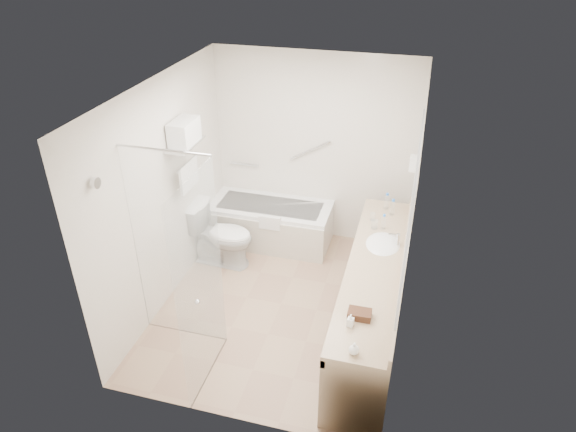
% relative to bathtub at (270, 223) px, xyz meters
% --- Properties ---
extents(floor, '(3.20, 3.20, 0.00)m').
position_rel_bathtub_xyz_m(floor, '(0.50, -1.24, -0.28)').
color(floor, '#A28164').
rests_on(floor, ground).
extents(ceiling, '(2.60, 3.20, 0.10)m').
position_rel_bathtub_xyz_m(ceiling, '(0.50, -1.24, 2.22)').
color(ceiling, white).
rests_on(ceiling, wall_back).
extents(wall_back, '(2.60, 0.10, 2.50)m').
position_rel_bathtub_xyz_m(wall_back, '(0.50, 0.36, 0.97)').
color(wall_back, beige).
rests_on(wall_back, ground).
extents(wall_front, '(2.60, 0.10, 2.50)m').
position_rel_bathtub_xyz_m(wall_front, '(0.50, -2.84, 0.97)').
color(wall_front, beige).
rests_on(wall_front, ground).
extents(wall_left, '(0.10, 3.20, 2.50)m').
position_rel_bathtub_xyz_m(wall_left, '(-0.80, -1.24, 0.97)').
color(wall_left, beige).
rests_on(wall_left, ground).
extents(wall_right, '(0.10, 3.20, 2.50)m').
position_rel_bathtub_xyz_m(wall_right, '(1.80, -1.24, 0.97)').
color(wall_right, beige).
rests_on(wall_right, ground).
extents(bathtub, '(1.60, 0.73, 0.59)m').
position_rel_bathtub_xyz_m(bathtub, '(0.00, 0.00, 0.00)').
color(bathtub, white).
rests_on(bathtub, floor).
extents(grab_bar_short, '(0.40, 0.03, 0.03)m').
position_rel_bathtub_xyz_m(grab_bar_short, '(-0.45, 0.32, 0.67)').
color(grab_bar_short, silver).
rests_on(grab_bar_short, wall_back).
extents(grab_bar_long, '(0.53, 0.03, 0.33)m').
position_rel_bathtub_xyz_m(grab_bar_long, '(0.45, 0.32, 0.97)').
color(grab_bar_long, silver).
rests_on(grab_bar_long, wall_back).
extents(shower_enclosure, '(0.96, 0.91, 2.11)m').
position_rel_bathtub_xyz_m(shower_enclosure, '(-0.13, -2.16, 0.79)').
color(shower_enclosure, silver).
rests_on(shower_enclosure, floor).
extents(towel_shelf, '(0.24, 0.55, 0.81)m').
position_rel_bathtub_xyz_m(towel_shelf, '(-0.67, -0.89, 1.48)').
color(towel_shelf, silver).
rests_on(towel_shelf, wall_left).
extents(vanity_counter, '(0.55, 2.70, 0.95)m').
position_rel_bathtub_xyz_m(vanity_counter, '(1.52, -1.39, 0.36)').
color(vanity_counter, tan).
rests_on(vanity_counter, floor).
extents(sink, '(0.40, 0.52, 0.14)m').
position_rel_bathtub_xyz_m(sink, '(1.55, -0.99, 0.54)').
color(sink, white).
rests_on(sink, vanity_counter).
extents(faucet, '(0.03, 0.03, 0.14)m').
position_rel_bathtub_xyz_m(faucet, '(1.70, -0.99, 0.65)').
color(faucet, silver).
rests_on(faucet, vanity_counter).
extents(mirror, '(0.02, 2.00, 1.20)m').
position_rel_bathtub_xyz_m(mirror, '(1.79, -1.39, 1.27)').
color(mirror, '#AEB4BA').
rests_on(mirror, wall_right).
extents(hairdryer_unit, '(0.08, 0.10, 0.18)m').
position_rel_bathtub_xyz_m(hairdryer_unit, '(1.75, -0.19, 1.17)').
color(hairdryer_unit, white).
rests_on(hairdryer_unit, wall_right).
extents(toilet, '(0.84, 0.50, 0.80)m').
position_rel_bathtub_xyz_m(toilet, '(-0.45, -0.63, 0.13)').
color(toilet, white).
rests_on(toilet, floor).
extents(amenity_basket, '(0.20, 0.14, 0.07)m').
position_rel_bathtub_xyz_m(amenity_basket, '(1.48, -2.20, 0.61)').
color(amenity_basket, '#472B19').
rests_on(amenity_basket, vanity_counter).
extents(soap_bottle_a, '(0.07, 0.13, 0.05)m').
position_rel_bathtub_xyz_m(soap_bottle_a, '(1.42, -2.32, 0.60)').
color(soap_bottle_a, white).
rests_on(soap_bottle_a, vanity_counter).
extents(soap_bottle_b, '(0.12, 0.13, 0.09)m').
position_rel_bathtub_xyz_m(soap_bottle_b, '(1.50, -2.63, 0.62)').
color(soap_bottle_b, white).
rests_on(soap_bottle_b, vanity_counter).
extents(water_bottle_left, '(0.06, 0.06, 0.20)m').
position_rel_bathtub_xyz_m(water_bottle_left, '(1.59, -0.34, 0.67)').
color(water_bottle_left, silver).
rests_on(water_bottle_left, vanity_counter).
extents(water_bottle_mid, '(0.06, 0.06, 0.20)m').
position_rel_bathtub_xyz_m(water_bottle_mid, '(1.51, -0.21, 0.67)').
color(water_bottle_mid, silver).
rests_on(water_bottle_mid, vanity_counter).
extents(water_bottle_right, '(0.05, 0.05, 0.18)m').
position_rel_bathtub_xyz_m(water_bottle_right, '(1.52, -0.68, 0.66)').
color(water_bottle_right, silver).
rests_on(water_bottle_right, vanity_counter).
extents(drinking_glass_near, '(0.08, 0.08, 0.10)m').
position_rel_bathtub_xyz_m(drinking_glass_near, '(1.43, -0.70, 0.62)').
color(drinking_glass_near, silver).
rests_on(drinking_glass_near, vanity_counter).
extents(drinking_glass_far, '(0.08, 0.08, 0.09)m').
position_rel_bathtub_xyz_m(drinking_glass_far, '(1.38, -0.53, 0.62)').
color(drinking_glass_far, silver).
rests_on(drinking_glass_far, vanity_counter).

